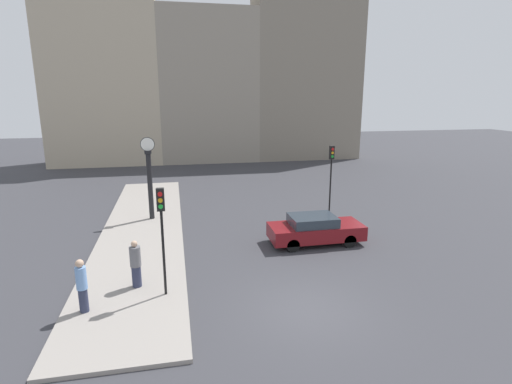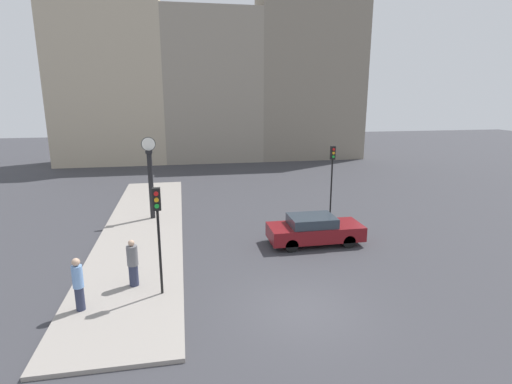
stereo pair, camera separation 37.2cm
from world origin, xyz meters
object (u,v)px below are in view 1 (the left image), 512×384
pedestrian_grey_jacket (136,264)px  sedan_car (315,229)px  traffic_light_near (162,220)px  traffic_light_far (331,166)px  pedestrian_blue_stripe (82,285)px  street_clock (150,178)px

pedestrian_grey_jacket → sedan_car: bearing=21.6°
traffic_light_near → traffic_light_far: traffic_light_far is taller
sedan_car → pedestrian_blue_stripe: size_ratio=2.48×
street_clock → pedestrian_grey_jacket: 8.41m
traffic_light_near → street_clock: (-0.86, 9.10, -0.42)m
pedestrian_blue_stripe → sedan_car: bearing=25.9°
sedan_car → traffic_light_far: bearing=60.3°
pedestrian_blue_stripe → pedestrian_grey_jacket: bearing=43.8°
pedestrian_grey_jacket → traffic_light_near: bearing=-38.2°
traffic_light_near → traffic_light_far: size_ratio=0.93×
traffic_light_far → pedestrian_blue_stripe: size_ratio=2.28×
traffic_light_near → pedestrian_grey_jacket: bearing=141.8°
traffic_light_far → pedestrian_blue_stripe: traffic_light_far is taller
pedestrian_blue_stripe → traffic_light_near: bearing=14.3°
traffic_light_near → traffic_light_far: (9.31, 8.20, 0.05)m
sedan_car → pedestrian_blue_stripe: 10.45m
sedan_car → pedestrian_blue_stripe: bearing=-154.1°
street_clock → traffic_light_near: bearing=-84.6°
sedan_car → traffic_light_near: bearing=-150.3°
sedan_car → pedestrian_grey_jacket: size_ratio=2.53×
traffic_light_far → street_clock: 10.22m
pedestrian_blue_stripe → pedestrian_grey_jacket: size_ratio=1.02×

